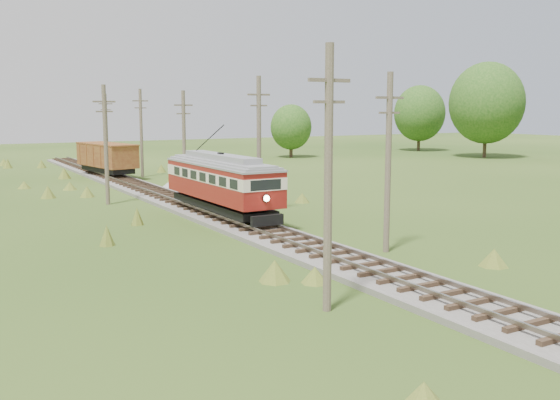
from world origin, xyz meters
TOP-DOWN VIEW (x-y plane):
  - railbed_main at (0.00, 34.00)m, footprint 3.60×96.00m
  - streetcar at (0.00, 29.98)m, footprint 2.80×11.83m
  - gondola at (0.00, 57.65)m, footprint 4.28×9.20m
  - gravel_pile at (3.25, 46.12)m, footprint 3.09×3.27m
  - utility_pole_r_2 at (3.30, 18.00)m, footprint 1.60×0.30m
  - utility_pole_r_3 at (3.20, 31.00)m, footprint 1.60×0.30m
  - utility_pole_r_4 at (3.00, 44.00)m, footprint 1.60×0.30m
  - utility_pole_r_5 at (3.40, 57.00)m, footprint 1.60×0.30m
  - utility_pole_r_6 at (3.20, 70.00)m, footprint 1.60×0.30m
  - utility_pole_l_a at (-4.20, 12.00)m, footprint 1.60×0.30m
  - utility_pole_l_b at (-4.50, 40.00)m, footprint 1.60×0.30m
  - tree_right_4 at (54.00, 58.00)m, footprint 10.50×10.50m
  - tree_right_5 at (56.00, 74.00)m, footprint 8.40×8.40m
  - tree_mid_b at (30.00, 72.00)m, footprint 5.88×5.88m

SIDE VIEW (x-z plane):
  - railbed_main at x=0.00m, z-range -0.09..0.48m
  - gravel_pile at x=3.25m, z-range -0.04..1.09m
  - gondola at x=0.00m, z-range 0.68..3.62m
  - streetcar at x=0.00m, z-range -0.16..5.23m
  - utility_pole_r_4 at x=3.00m, z-range 0.12..8.52m
  - tree_mid_b at x=30.00m, z-range 0.54..8.12m
  - utility_pole_r_2 at x=3.30m, z-range 0.12..8.72m
  - utility_pole_l_b at x=-4.50m, z-range 0.12..8.72m
  - utility_pole_r_6 at x=3.20m, z-range 0.12..8.82m
  - utility_pole_r_5 at x=3.40m, z-range 0.13..9.03m
  - utility_pole_r_3 at x=3.20m, z-range 0.13..9.13m
  - utility_pole_l_a at x=-4.20m, z-range 0.13..9.13m
  - tree_right_5 at x=56.00m, z-range 0.78..11.60m
  - tree_right_4 at x=54.00m, z-range 0.98..14.51m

